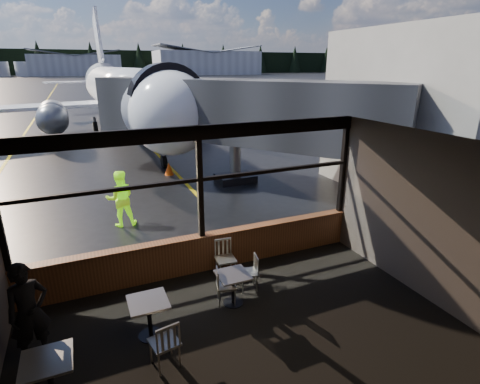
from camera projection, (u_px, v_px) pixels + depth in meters
ground_plane at (81, 81)px, 113.41m from camera, size 520.00×520.00×0.00m
carpet_floor at (257, 352)px, 6.49m from camera, size 8.00×6.00×0.01m
ceiling at (260, 155)px, 5.36m from camera, size 8.00×6.00×0.04m
wall_right at (439, 223)px, 7.42m from camera, size 0.04×6.00×3.50m
window_sill at (203, 253)px, 8.95m from camera, size 8.00×0.28×0.90m
window_header at (198, 133)px, 8.02m from camera, size 8.00×0.18×0.30m
mullion_centre at (200, 184)px, 8.39m from camera, size 0.12×0.12×2.60m
mullion_right at (343, 166)px, 9.87m from camera, size 0.12×0.12×2.60m
window_transom at (200, 179)px, 8.36m from camera, size 8.00×0.10×0.08m
airliner at (121, 59)px, 26.15m from camera, size 28.72×34.16×10.23m
jet_bridge at (246, 126)px, 14.42m from camera, size 9.40×11.49×5.01m
cafe_table_near at (233, 289)px, 7.71m from camera, size 0.63×0.63×0.70m
cafe_table_mid at (150, 319)px, 6.76m from camera, size 0.69×0.69×0.75m
cafe_table_left at (51, 381)px, 5.42m from camera, size 0.70×0.70×0.77m
chair_near_e at (248, 273)px, 8.19m from camera, size 0.52×0.52×0.82m
chair_near_w at (226, 286)px, 7.71m from camera, size 0.54×0.54×0.82m
chair_near_n at (226, 260)px, 8.64m from camera, size 0.54×0.54×0.92m
chair_mid_s at (164, 343)px, 6.07m from camera, size 0.58×0.58×0.91m
passenger at (29, 313)px, 6.10m from camera, size 0.76×0.64×1.78m
ground_crew at (120, 199)px, 11.38m from camera, size 0.87×0.68×1.74m
cone_nose at (169, 169)px, 16.88m from camera, size 0.41×0.41×0.57m
cone_wing at (42, 137)px, 24.62m from camera, size 0.32×0.32×0.44m
terminal_annex at (434, 113)px, 14.05m from camera, size 5.00×7.00×6.00m
hangar_mid at (76, 64)px, 168.30m from camera, size 38.00×15.00×10.00m
hangar_right at (207, 62)px, 184.36m from camera, size 50.00×20.00×12.00m
fuel_tank_b at (25, 69)px, 158.85m from camera, size 8.00×8.00×6.00m
fuel_tank_c at (52, 69)px, 162.59m from camera, size 8.00×8.00×6.00m
treeline at (75, 62)px, 189.71m from camera, size 360.00×3.00×12.00m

